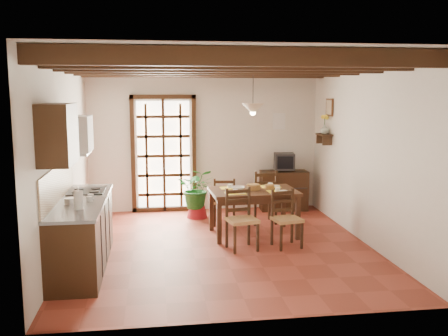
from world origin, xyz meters
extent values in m
plane|color=maroon|center=(0.00, 0.00, 0.00)|extent=(5.00, 5.00, 0.00)
cube|color=silver|center=(0.00, 2.50, 1.40)|extent=(4.50, 0.02, 2.80)
cube|color=silver|center=(0.00, -2.50, 1.40)|extent=(4.50, 0.02, 2.80)
cube|color=silver|center=(-2.25, 0.00, 1.40)|extent=(0.02, 5.00, 2.80)
cube|color=silver|center=(2.25, 0.00, 1.40)|extent=(0.02, 5.00, 2.80)
cube|color=white|center=(0.00, 0.00, 2.80)|extent=(4.50, 5.00, 0.02)
cube|color=black|center=(0.00, -2.10, 2.69)|extent=(4.50, 0.14, 0.20)
cube|color=black|center=(0.00, -1.26, 2.69)|extent=(4.50, 0.14, 0.20)
cube|color=black|center=(0.00, -0.42, 2.69)|extent=(4.50, 0.14, 0.20)
cube|color=black|center=(0.00, 0.42, 2.69)|extent=(4.50, 0.14, 0.20)
cube|color=black|center=(0.00, 1.26, 2.69)|extent=(4.50, 0.14, 0.20)
cube|color=black|center=(0.00, 2.10, 2.69)|extent=(4.50, 0.14, 0.20)
cube|color=white|center=(-0.80, 2.49, 1.10)|extent=(1.01, 0.02, 2.11)
cube|color=black|center=(-0.80, 2.44, 2.24)|extent=(1.26, 0.10, 0.08)
cube|color=black|center=(-1.39, 2.44, 1.10)|extent=(0.08, 0.10, 2.28)
cube|color=black|center=(-0.21, 2.44, 1.10)|extent=(0.08, 0.10, 2.28)
cube|color=black|center=(-0.80, 2.42, 1.10)|extent=(1.01, 0.03, 2.02)
cube|color=black|center=(-1.95, -0.60, 0.44)|extent=(0.60, 2.20, 0.88)
cube|color=slate|center=(-1.95, -0.60, 0.90)|extent=(0.64, 2.25, 0.04)
cube|color=tan|center=(-2.23, -0.60, 1.13)|extent=(0.02, 2.20, 0.50)
cube|color=black|center=(-2.08, -1.30, 1.85)|extent=(0.35, 0.80, 0.70)
cube|color=white|center=(-2.05, -0.05, 1.75)|extent=(0.38, 0.60, 0.50)
cube|color=silver|center=(-2.05, -0.05, 1.48)|extent=(0.32, 0.55, 0.04)
cube|color=black|center=(-1.95, -0.05, 0.93)|extent=(0.50, 0.55, 0.02)
cylinder|color=white|center=(-1.90, -1.15, 1.03)|extent=(0.11, 0.11, 0.24)
cylinder|color=silver|center=(-2.05, -0.85, 0.95)|extent=(0.14, 0.14, 0.10)
cube|color=#3A2013|center=(0.61, 0.57, 0.73)|extent=(1.42, 0.95, 0.05)
cube|color=#3A2013|center=(0.61, 0.57, 0.65)|extent=(1.28, 0.86, 0.10)
cube|color=#3A2013|center=(1.22, 0.98, 0.35)|extent=(0.07, 0.07, 0.70)
cube|color=#3A2013|center=(-0.04, 0.93, 0.35)|extent=(0.07, 0.07, 0.70)
cube|color=#3A2013|center=(1.26, 0.21, 0.35)|extent=(0.07, 0.07, 0.70)
cube|color=#3A2013|center=(-0.01, 0.15, 0.35)|extent=(0.07, 0.07, 0.70)
cube|color=#B2844B|center=(0.29, -0.17, 0.45)|extent=(0.49, 0.48, 0.05)
cube|color=black|center=(0.26, 0.00, 0.68)|extent=(0.42, 0.12, 0.46)
cube|color=black|center=(0.29, -0.17, 0.23)|extent=(0.47, 0.45, 0.45)
cube|color=#B2844B|center=(0.98, -0.14, 0.43)|extent=(0.47, 0.45, 0.05)
cube|color=black|center=(0.95, 0.02, 0.65)|extent=(0.40, 0.11, 0.44)
cube|color=black|center=(0.98, -0.14, 0.21)|extent=(0.44, 0.43, 0.43)
cube|color=#B2844B|center=(0.23, 1.28, 0.42)|extent=(0.44, 0.43, 0.05)
cube|color=black|center=(0.21, 1.12, 0.64)|extent=(0.39, 0.09, 0.43)
cube|color=black|center=(0.23, 1.28, 0.21)|extent=(0.42, 0.40, 0.42)
cube|color=#B2844B|center=(0.92, 1.31, 0.48)|extent=(0.49, 0.47, 0.05)
cube|color=black|center=(0.94, 1.13, 0.72)|extent=(0.45, 0.08, 0.49)
cube|color=black|center=(0.92, 1.31, 0.24)|extent=(0.46, 0.45, 0.48)
cube|color=yellow|center=(0.26, 0.35, 0.75)|extent=(0.32, 0.24, 0.01)
cube|color=yellow|center=(0.95, 0.35, 0.75)|extent=(0.32, 0.24, 0.01)
cube|color=yellow|center=(0.26, 0.79, 0.75)|extent=(0.32, 0.24, 0.01)
cube|color=yellow|center=(0.95, 0.79, 0.75)|extent=(0.32, 0.24, 0.01)
cylinder|color=olive|center=(0.61, 0.57, 0.80)|extent=(0.22, 0.22, 0.09)
imported|color=white|center=(0.36, 0.61, 0.78)|extent=(0.24, 0.24, 0.05)
cube|color=black|center=(1.55, 2.23, 0.39)|extent=(0.94, 0.46, 0.78)
cube|color=black|center=(1.55, 2.23, 0.97)|extent=(0.43, 0.39, 0.33)
cube|color=black|center=(1.55, 2.05, 0.97)|extent=(0.31, 0.06, 0.25)
cube|color=white|center=(1.50, 2.48, 1.75)|extent=(0.25, 0.03, 0.32)
cone|color=maroon|center=(-0.21, 1.84, 0.11)|extent=(0.39, 0.39, 0.24)
imported|color=#144C19|center=(-0.21, 1.84, 0.57)|extent=(1.97, 1.76, 1.96)
cube|color=black|center=(2.14, 1.60, 1.55)|extent=(0.20, 0.42, 0.03)
cube|color=black|center=(2.14, 1.43, 1.46)|extent=(0.18, 0.03, 0.18)
cube|color=black|center=(2.14, 1.77, 1.46)|extent=(0.18, 0.03, 0.18)
imported|color=#B2BFB2|center=(2.14, 1.60, 1.65)|extent=(0.15, 0.15, 0.15)
sphere|color=yellow|center=(2.14, 1.60, 1.86)|extent=(0.14, 0.14, 0.14)
cylinder|color=#144C19|center=(2.14, 1.60, 1.71)|extent=(0.01, 0.01, 0.28)
cube|color=brown|center=(2.23, 1.60, 2.05)|extent=(0.03, 0.32, 0.32)
cube|color=#C3B292|center=(2.21, 1.60, 2.05)|extent=(0.01, 0.26, 0.26)
cylinder|color=black|center=(0.61, 0.67, 2.45)|extent=(0.01, 0.01, 0.70)
cone|color=beige|center=(0.61, 0.67, 2.08)|extent=(0.36, 0.36, 0.14)
sphere|color=#FFD88C|center=(0.61, 0.67, 2.00)|extent=(0.09, 0.09, 0.09)
camera|label=1|loc=(-0.97, -7.25, 2.33)|focal=40.00mm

